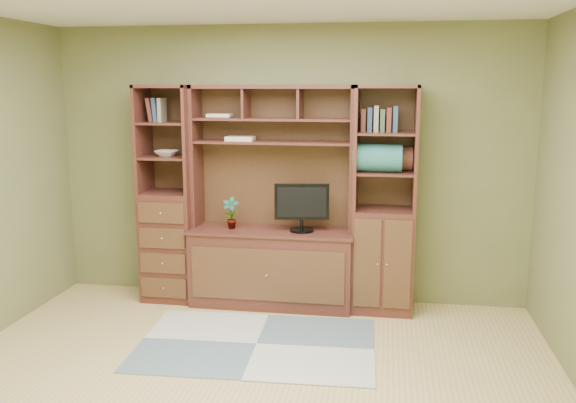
% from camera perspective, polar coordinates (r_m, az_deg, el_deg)
% --- Properties ---
extents(room, '(4.60, 4.10, 2.64)m').
position_cam_1_polar(room, '(3.86, -4.81, -0.31)').
color(room, tan).
rests_on(room, ground).
extents(center_hutch, '(1.54, 0.53, 2.05)m').
position_cam_1_polar(center_hutch, '(5.60, -1.55, 0.33)').
color(center_hutch, '#4C221A').
rests_on(center_hutch, ground).
extents(left_tower, '(0.50, 0.45, 2.05)m').
position_cam_1_polar(left_tower, '(5.91, -11.05, 0.68)').
color(left_tower, '#4C221A').
rests_on(left_tower, ground).
extents(right_tower, '(0.55, 0.45, 2.05)m').
position_cam_1_polar(right_tower, '(5.54, 8.99, 0.09)').
color(right_tower, '#4C221A').
rests_on(right_tower, ground).
extents(rug, '(1.92, 1.32, 0.01)m').
position_cam_1_polar(rug, '(5.01, -2.96, -13.18)').
color(rug, '#989E9D').
rests_on(rug, ground).
extents(monitor, '(0.52, 0.29, 0.61)m').
position_cam_1_polar(monitor, '(5.52, 1.30, 0.26)').
color(monitor, black).
rests_on(monitor, center_hutch).
extents(orchid, '(0.16, 0.11, 0.30)m').
position_cam_1_polar(orchid, '(5.68, -5.36, -1.08)').
color(orchid, brown).
rests_on(orchid, center_hutch).
extents(magazines, '(0.26, 0.19, 0.04)m').
position_cam_1_polar(magazines, '(5.68, -4.47, 5.90)').
color(magazines, beige).
rests_on(magazines, center_hutch).
extents(bowl, '(0.22, 0.22, 0.05)m').
position_cam_1_polar(bowl, '(5.85, -11.28, 4.45)').
color(bowl, silver).
rests_on(bowl, left_tower).
extents(blanket_teal, '(0.42, 0.25, 0.25)m').
position_cam_1_polar(blanket_teal, '(5.44, 8.38, 4.04)').
color(blanket_teal, '#286962').
rests_on(blanket_teal, right_tower).
extents(blanket_red, '(0.39, 0.22, 0.22)m').
position_cam_1_polar(blanket_red, '(5.57, 9.56, 4.00)').
color(blanket_red, brown).
rests_on(blanket_red, right_tower).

